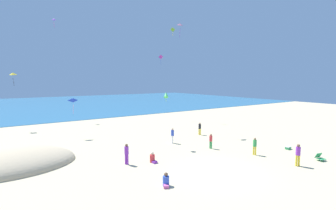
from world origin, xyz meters
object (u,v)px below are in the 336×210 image
beach_chair_far_right (320,157)px  person_3 (255,145)px  person_7 (172,135)px  kite_blue (73,100)px  person_6 (56,154)px  person_2 (298,153)px  person_0 (153,159)px  kite_magenta (161,57)px  kite_yellow (13,74)px  kite_green (166,95)px  person_4 (166,181)px  person_5 (200,128)px  person_1 (127,153)px  cooler_box (288,148)px  kite_purple (54,19)px  kite_lime (173,30)px  kite_pink (180,24)px  person_8 (211,140)px

beach_chair_far_right → person_3: person_3 is taller
person_7 → kite_blue: (-7.46, 8.18, 3.30)m
person_6 → person_2: bearing=-160.7°
person_0 → person_3: person_3 is taller
person_7 → kite_magenta: (8.02, 14.59, 9.08)m
person_2 → kite_yellow: (-16.13, 28.01, 6.12)m
person_6 → person_3: bearing=-152.2°
person_2 → person_3: (-0.30, 3.51, -0.09)m
person_3 → kite_magenta: 24.02m
beach_chair_far_right → kite_magenta: kite_magenta is taller
person_3 → kite_yellow: (-15.83, 24.50, 6.21)m
kite_green → kite_blue: size_ratio=0.51×
beach_chair_far_right → person_4: 12.98m
person_2 → kite_blue: kite_blue is taller
kite_yellow → beach_chair_far_right: bearing=-56.4°
person_4 → person_5: person_5 is taller
person_1 → kite_green: kite_green is taller
cooler_box → person_5: 9.52m
kite_purple → kite_magenta: bearing=-33.4°
kite_purple → kite_lime: kite_purple is taller
person_3 → kite_pink: 16.68m
person_1 → person_6: person_1 is taller
person_1 → kite_lime: size_ratio=1.13×
person_0 → person_6: size_ratio=1.06×
person_6 → person_5: bearing=-121.2°
person_6 → kite_green: kite_green is taller
person_7 → person_2: bearing=-40.0°
person_1 → kite_pink: size_ratio=0.91×
kite_yellow → person_4: bearing=-76.4°
cooler_box → kite_green: 12.20m
person_0 → kite_pink: 17.49m
person_2 → person_0: bearing=83.4°
kite_yellow → person_5: bearing=-42.9°
cooler_box → kite_blue: kite_blue is taller
cooler_box → beach_chair_far_right: bearing=-107.8°
person_8 → kite_pink: kite_pink is taller
beach_chair_far_right → person_4: bearing=-88.9°
person_1 → person_8: size_ratio=1.14×
kite_lime → kite_blue: (-16.69, -4.76, -9.97)m
kite_purple → kite_blue: (-1.34, -15.74, -11.64)m
kite_magenta → kite_lime: (1.21, -1.64, 4.19)m
person_1 → kite_green: bearing=179.9°
person_5 → kite_lime: size_ratio=1.03×
person_0 → kite_pink: bearing=127.9°
kite_blue → person_3: bearing=-54.7°
person_4 → kite_lime: 29.57m
person_8 → kite_magenta: size_ratio=0.88×
person_1 → person_3: person_1 is taller
person_5 → kite_magenta: (3.22, 13.25, 9.12)m
person_5 → person_6: person_5 is taller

